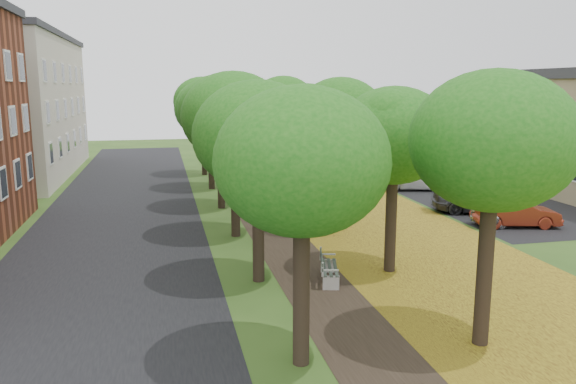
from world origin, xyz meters
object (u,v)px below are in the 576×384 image
bench (328,268)px  car_silver (510,211)px  car_red (516,213)px  car_grey (480,199)px  car_white (420,177)px

bench → car_silver: 12.34m
car_silver → car_red: bearing=171.2°
bench → car_red: size_ratio=0.51×
car_grey → car_silver: bearing=-161.5°
bench → car_silver: car_silver is taller
car_silver → car_red: 0.48m
car_red → car_white: 10.17m
car_white → car_grey: bearing=-164.9°
car_grey → car_white: (0.00, 7.05, 0.05)m
car_silver → car_grey: (0.00, 2.64, 0.07)m
car_red → car_grey: car_grey is taller
bench → car_grey: size_ratio=0.41×
car_silver → car_red: car_red is taller
car_red → car_grey: 3.12m
bench → car_white: car_white is taller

